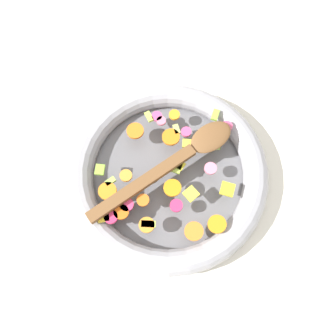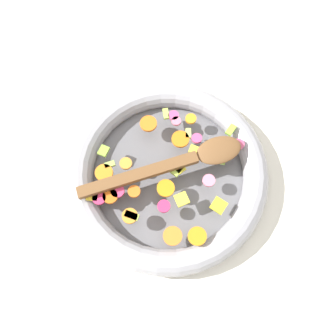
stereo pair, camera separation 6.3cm
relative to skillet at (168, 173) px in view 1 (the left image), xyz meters
name	(u,v)px [view 1 (the left image)]	position (x,y,z in m)	size (l,w,h in m)	color
ground_plane	(168,176)	(0.00, 0.00, -0.02)	(4.00, 4.00, 0.00)	silver
skillet	(168,173)	(0.00, 0.00, 0.00)	(0.40, 0.40, 0.05)	slate
chopped_vegetables	(164,177)	(0.01, 0.02, 0.03)	(0.30, 0.28, 0.01)	orange
wooden_spoon	(177,160)	(-0.02, -0.01, 0.04)	(0.31, 0.17, 0.01)	brown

